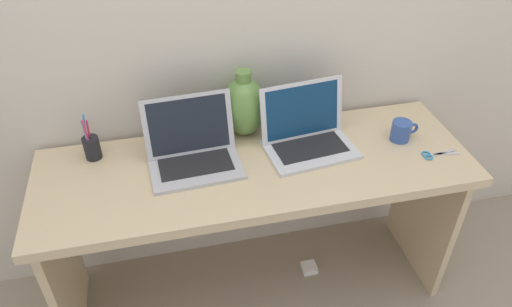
# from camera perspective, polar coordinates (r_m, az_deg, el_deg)

# --- Properties ---
(ground_plane) EXTENTS (6.00, 6.00, 0.00)m
(ground_plane) POSITION_cam_1_polar(r_m,az_deg,el_deg) (2.37, 0.00, -15.36)
(ground_plane) COLOR gray
(back_wall) EXTENTS (4.40, 0.04, 2.40)m
(back_wall) POSITION_cam_1_polar(r_m,az_deg,el_deg) (1.87, -2.25, 15.95)
(back_wall) COLOR beige
(back_wall) RESTS_ON ground
(desk) EXTENTS (1.66, 0.56, 0.74)m
(desk) POSITION_cam_1_polar(r_m,az_deg,el_deg) (1.93, 0.00, -4.70)
(desk) COLOR #D1B78C
(desk) RESTS_ON ground
(laptop_left) EXTENTS (0.35, 0.27, 0.24)m
(laptop_left) POSITION_cam_1_polar(r_m,az_deg,el_deg) (1.83, -7.51, 0.80)
(laptop_left) COLOR #B2B2B7
(laptop_left) RESTS_ON desk
(laptop_right) EXTENTS (0.37, 0.28, 0.24)m
(laptop_right) POSITION_cam_1_polar(r_m,az_deg,el_deg) (1.91, 5.94, 2.68)
(laptop_right) COLOR silver
(laptop_right) RESTS_ON desk
(green_vase) EXTENTS (0.18, 0.18, 0.28)m
(green_vase) POSITION_cam_1_polar(r_m,az_deg,el_deg) (1.93, -1.44, 5.61)
(green_vase) COLOR #5B843D
(green_vase) RESTS_ON desk
(coffee_mug) EXTENTS (0.11, 0.08, 0.08)m
(coffee_mug) POSITION_cam_1_polar(r_m,az_deg,el_deg) (2.02, 16.76, 2.58)
(coffee_mug) COLOR #335199
(coffee_mug) RESTS_ON desk
(pen_cup) EXTENTS (0.06, 0.06, 0.19)m
(pen_cup) POSITION_cam_1_polar(r_m,az_deg,el_deg) (1.94, -18.80, 0.76)
(pen_cup) COLOR black
(pen_cup) RESTS_ON desk
(scissors) EXTENTS (0.15, 0.05, 0.01)m
(scissors) POSITION_cam_1_polar(r_m,az_deg,el_deg) (2.00, 20.24, -0.12)
(scissors) COLOR #B7B7BC
(scissors) RESTS_ON desk
(power_brick) EXTENTS (0.07, 0.07, 0.03)m
(power_brick) POSITION_cam_1_polar(r_m,az_deg,el_deg) (2.43, 6.27, -13.23)
(power_brick) COLOR white
(power_brick) RESTS_ON ground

